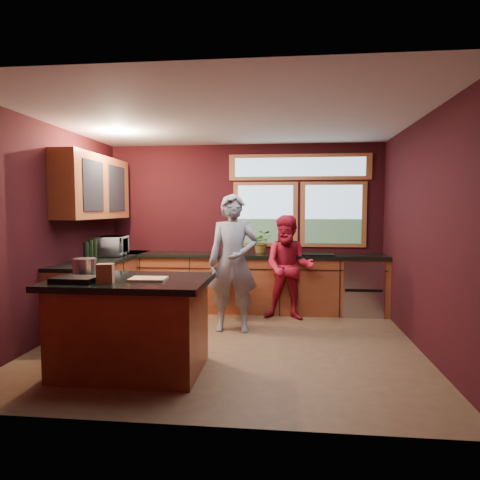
% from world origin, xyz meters
% --- Properties ---
extents(floor, '(4.50, 4.50, 0.00)m').
position_xyz_m(floor, '(0.00, 0.00, 0.00)').
color(floor, brown).
rests_on(floor, ground).
extents(room_shell, '(4.52, 4.02, 2.71)m').
position_xyz_m(room_shell, '(-0.60, 0.32, 1.80)').
color(room_shell, black).
rests_on(room_shell, ground).
extents(back_counter, '(4.50, 0.64, 0.93)m').
position_xyz_m(back_counter, '(0.20, 1.70, 0.46)').
color(back_counter, maroon).
rests_on(back_counter, floor).
extents(left_counter, '(0.64, 2.30, 0.93)m').
position_xyz_m(left_counter, '(-1.95, 0.85, 0.47)').
color(left_counter, maroon).
rests_on(left_counter, floor).
extents(island, '(1.55, 1.05, 0.95)m').
position_xyz_m(island, '(-0.86, -0.98, 0.48)').
color(island, maroon).
rests_on(island, floor).
extents(person_grey, '(0.69, 0.47, 1.84)m').
position_xyz_m(person_grey, '(-0.01, 0.57, 0.92)').
color(person_grey, slate).
rests_on(person_grey, floor).
extents(person_red, '(0.82, 0.67, 1.55)m').
position_xyz_m(person_red, '(0.73, 1.25, 0.78)').
color(person_red, maroon).
rests_on(person_red, floor).
extents(microwave, '(0.43, 0.58, 0.30)m').
position_xyz_m(microwave, '(-1.92, 1.14, 1.08)').
color(microwave, '#999999').
rests_on(microwave, left_counter).
extents(potted_plant, '(0.33, 0.29, 0.37)m').
position_xyz_m(potted_plant, '(0.30, 1.75, 1.11)').
color(potted_plant, '#999999').
rests_on(potted_plant, back_counter).
extents(paper_towel, '(0.12, 0.12, 0.28)m').
position_xyz_m(paper_towel, '(-0.11, 1.70, 1.07)').
color(paper_towel, silver).
rests_on(paper_towel, back_counter).
extents(cutting_board, '(0.36, 0.26, 0.02)m').
position_xyz_m(cutting_board, '(-0.66, -1.03, 0.95)').
color(cutting_board, tan).
rests_on(cutting_board, island).
extents(stock_pot, '(0.24, 0.24, 0.18)m').
position_xyz_m(stock_pot, '(-1.41, -0.83, 1.03)').
color(stock_pot, silver).
rests_on(stock_pot, island).
extents(paper_bag, '(0.17, 0.15, 0.18)m').
position_xyz_m(paper_bag, '(-1.01, -1.23, 1.03)').
color(paper_bag, brown).
rests_on(paper_bag, island).
extents(black_tray, '(0.40, 0.29, 0.05)m').
position_xyz_m(black_tray, '(-1.31, -1.23, 0.97)').
color(black_tray, black).
rests_on(black_tray, island).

